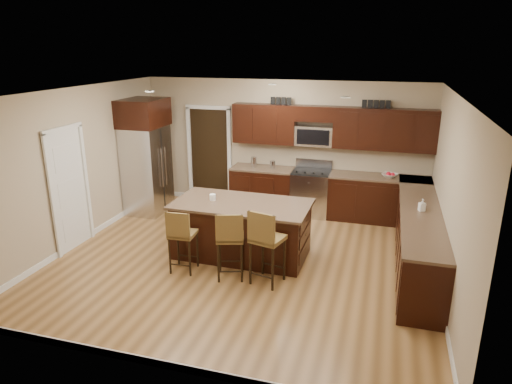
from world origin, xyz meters
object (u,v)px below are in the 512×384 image
(stool_mid, at_px, (230,238))
(refrigerator, at_px, (146,155))
(island, at_px, (242,231))
(range, at_px, (311,192))
(stool_left, at_px, (181,234))
(stool_right, at_px, (265,239))

(stool_mid, bearing_deg, refrigerator, 121.34)
(island, xyz_separation_m, stool_mid, (0.09, -0.84, 0.24))
(range, xyz_separation_m, stool_left, (-1.46, -3.09, 0.16))
(range, xyz_separation_m, stool_mid, (-0.68, -3.09, 0.19))
(refrigerator, bearing_deg, range, 13.16)
(range, distance_m, stool_mid, 3.17)
(stool_mid, relative_size, stool_right, 0.93)
(stool_mid, bearing_deg, stool_right, -17.80)
(stool_right, bearing_deg, range, 101.58)
(range, height_order, stool_right, stool_right)
(stool_left, relative_size, stool_mid, 0.95)
(stool_left, xyz_separation_m, refrigerator, (-1.84, 2.32, 0.57))
(stool_right, xyz_separation_m, refrigerator, (-3.16, 2.32, 0.49))
(refrigerator, bearing_deg, stool_left, -51.55)
(island, bearing_deg, stool_mid, -82.87)
(range, bearing_deg, refrigerator, -166.84)
(island, relative_size, stool_left, 2.21)
(stool_right, distance_m, refrigerator, 3.96)
(island, bearing_deg, refrigerator, 150.65)
(stool_right, bearing_deg, stool_left, -166.19)
(range, xyz_separation_m, stool_right, (-0.13, -3.10, 0.25))
(stool_left, bearing_deg, stool_mid, -2.80)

